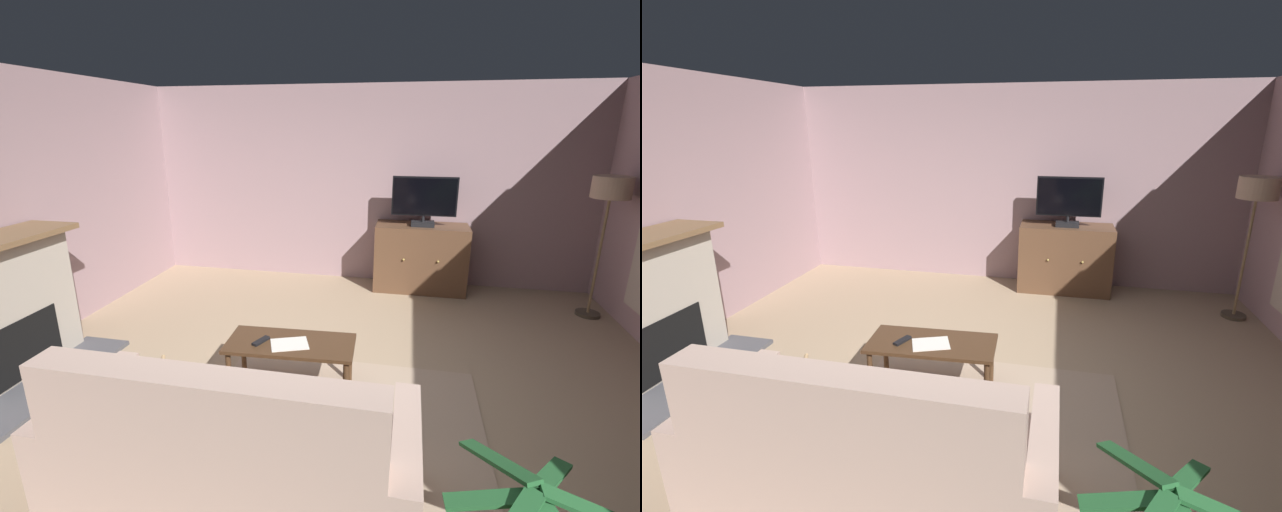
{
  "view_description": "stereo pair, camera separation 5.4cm",
  "coord_description": "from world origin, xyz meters",
  "views": [
    {
      "loc": [
        0.61,
        -3.08,
        2.17
      ],
      "look_at": [
        -0.11,
        0.41,
        1.09
      ],
      "focal_mm": 24.3,
      "sensor_mm": 36.0,
      "label": 1
    },
    {
      "loc": [
        0.66,
        -3.07,
        2.17
      ],
      "look_at": [
        -0.11,
        0.41,
        1.09
      ],
      "focal_mm": 24.3,
      "sensor_mm": 36.0,
      "label": 2
    }
  ],
  "objects": [
    {
      "name": "coffee_table",
      "position": [
        -0.28,
        0.02,
        0.4
      ],
      "size": [
        1.08,
        0.53,
        0.45
      ],
      "color": "#422B19",
      "rests_on": "ground_plane"
    },
    {
      "name": "television",
      "position": [
        0.8,
        2.63,
        1.25
      ],
      "size": [
        0.83,
        0.2,
        0.64
      ],
      "color": "black",
      "rests_on": "tv_cabinet"
    },
    {
      "name": "tv_cabinet",
      "position": [
        0.8,
        2.68,
        0.43
      ],
      "size": [
        1.21,
        0.57,
        0.9
      ],
      "color": "#402A1C",
      "rests_on": "ground_plane"
    },
    {
      "name": "sofa_floral",
      "position": [
        -0.29,
        -1.22,
        0.35
      ],
      "size": [
        2.06,
        0.88,
        1.07
      ],
      "color": "#BC9E8E",
      "rests_on": "ground_plane"
    },
    {
      "name": "folded_newspaper",
      "position": [
        -0.28,
        -0.02,
        0.46
      ],
      "size": [
        0.36,
        0.31,
        0.01
      ],
      "primitive_type": "cube",
      "rotation": [
        0.0,
        0.0,
        0.37
      ],
      "color": "silver",
      "rests_on": "coffee_table"
    },
    {
      "name": "wall_back",
      "position": [
        0.0,
        3.03,
        1.35
      ],
      "size": [
        6.69,
        0.1,
        2.71
      ],
      "primitive_type": "cube",
      "color": "gray",
      "rests_on": "ground_plane"
    },
    {
      "name": "cat",
      "position": [
        -1.44,
        -0.18,
        0.09
      ],
      "size": [
        0.32,
        0.62,
        0.19
      ],
      "color": "tan",
      "rests_on": "ground_plane"
    },
    {
      "name": "floor_lamp",
      "position": [
        2.77,
        2.2,
        1.4
      ],
      "size": [
        0.4,
        0.4,
        1.64
      ],
      "color": "#4C4233",
      "rests_on": "ground_plane"
    },
    {
      "name": "tv_remote",
      "position": [
        -0.52,
        -0.03,
        0.47
      ],
      "size": [
        0.11,
        0.18,
        0.02
      ],
      "primitive_type": "cube",
      "rotation": [
        0.0,
        0.0,
        4.3
      ],
      "color": "black",
      "rests_on": "coffee_table"
    },
    {
      "name": "rug_central",
      "position": [
        0.18,
        -0.49,
        0.01
      ],
      "size": [
        2.16,
        2.1,
        0.01
      ],
      "primitive_type": "cube",
      "color": "tan",
      "rests_on": "ground_plane"
    },
    {
      "name": "fireplace",
      "position": [
        -2.77,
        -0.29,
        0.61
      ],
      "size": [
        0.88,
        1.49,
        1.28
      ],
      "color": "#4C4C51",
      "rests_on": "ground_plane"
    },
    {
      "name": "ground_plane",
      "position": [
        0.0,
        0.0,
        -0.02
      ],
      "size": [
        6.69,
        6.57,
        0.04
      ],
      "primitive_type": "cube",
      "color": "tan"
    }
  ]
}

